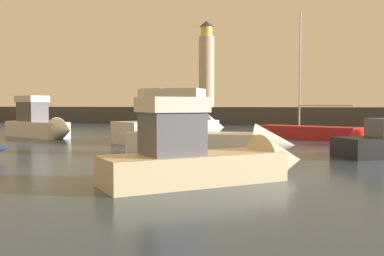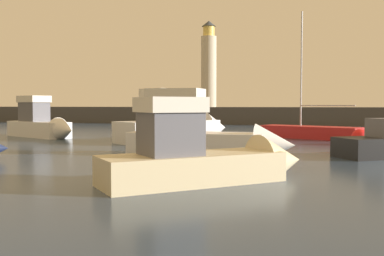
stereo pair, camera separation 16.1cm
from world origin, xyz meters
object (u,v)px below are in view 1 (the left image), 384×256
at_px(lighthouse, 207,66).
at_px(sailboat_moored, 308,132).
at_px(motorboat_3, 181,125).
at_px(mooring_buoy, 358,137).
at_px(motorboat_0, 41,124).
at_px(motorboat_5, 216,157).
at_px(motorboat_2, 207,134).

distance_m(lighthouse, sailboat_moored, 27.71).
bearing_deg(sailboat_moored, motorboat_3, -152.79).
distance_m(motorboat_3, mooring_buoy, 11.90).
xyz_separation_m(motorboat_0, motorboat_3, (11.45, -0.15, 0.04)).
relative_size(lighthouse, sailboat_moored, 1.18).
relative_size(motorboat_3, motorboat_5, 1.35).
height_order(motorboat_0, sailboat_moored, sailboat_moored).
bearing_deg(motorboat_0, motorboat_2, -30.14).
height_order(motorboat_0, motorboat_2, motorboat_2).
relative_size(motorboat_3, mooring_buoy, 9.04).
bearing_deg(motorboat_5, motorboat_0, 137.23).
bearing_deg(lighthouse, motorboat_3, -80.64).
xyz_separation_m(lighthouse, mooring_buoy, (16.45, -28.16, -7.12)).
bearing_deg(lighthouse, motorboat_0, -103.99).
height_order(lighthouse, sailboat_moored, lighthouse).
bearing_deg(motorboat_0, motorboat_3, -0.74).
relative_size(motorboat_2, mooring_buoy, 8.09).
height_order(motorboat_5, mooring_buoy, motorboat_5).
bearing_deg(mooring_buoy, motorboat_0, 178.59).
bearing_deg(mooring_buoy, sailboat_moored, 122.25).
bearing_deg(motorboat_3, motorboat_2, -65.75).
distance_m(sailboat_moored, mooring_buoy, 5.83).
height_order(lighthouse, motorboat_2, lighthouse).
bearing_deg(motorboat_5, sailboat_moored, 82.02).
bearing_deg(mooring_buoy, motorboat_5, -111.11).
bearing_deg(motorboat_3, sailboat_moored, 27.21).
xyz_separation_m(motorboat_0, motorboat_5, (17.35, -16.05, -0.24)).
xyz_separation_m(lighthouse, sailboat_moored, (13.33, -23.23, -7.12)).
xyz_separation_m(motorboat_3, motorboat_5, (5.90, -15.90, -0.29)).
relative_size(motorboat_2, sailboat_moored, 0.86).
bearing_deg(motorboat_0, mooring_buoy, -1.41).
relative_size(sailboat_moored, mooring_buoy, 9.36).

